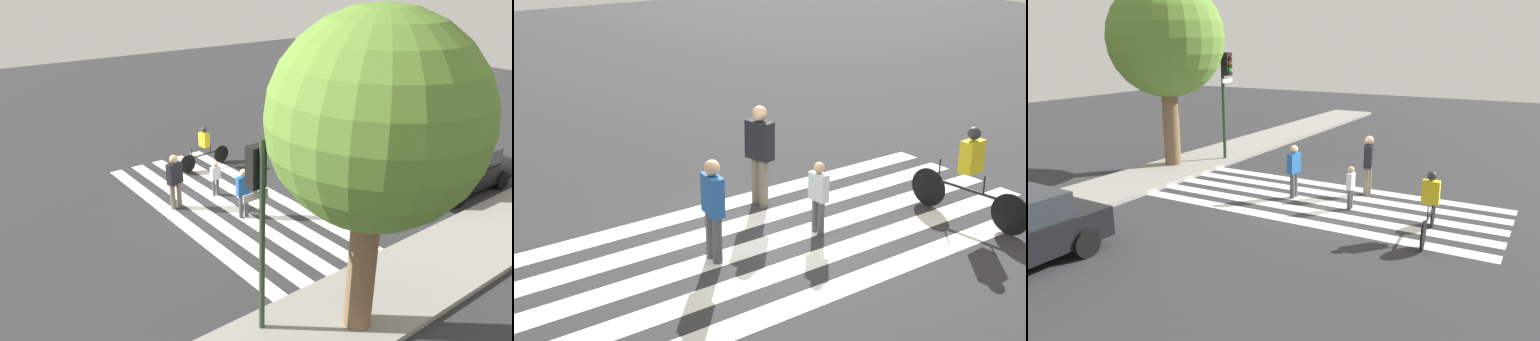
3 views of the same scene
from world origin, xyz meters
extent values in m
plane|color=#2D2D30|center=(0.00, 0.00, 0.00)|extent=(60.00, 60.00, 0.00)
cube|color=white|center=(-1.73, 0.00, 0.00)|extent=(0.46, 10.00, 0.01)
cube|color=white|center=(-0.87, 0.00, 0.00)|extent=(0.46, 10.00, 0.01)
cube|color=white|center=(0.00, 0.00, 0.00)|extent=(0.46, 10.00, 0.01)
cube|color=white|center=(0.87, 0.00, 0.00)|extent=(0.46, 10.00, 0.01)
cube|color=white|center=(1.73, 0.00, 0.00)|extent=(0.46, 10.00, 0.01)
cylinder|color=#4C4C51|center=(-0.09, 0.98, 0.38)|extent=(0.14, 0.14, 0.76)
cylinder|color=#4C4C51|center=(0.11, 0.98, 0.38)|extent=(0.14, 0.14, 0.76)
cube|color=#1E5199|center=(0.01, 0.98, 1.06)|extent=(0.47, 0.26, 0.60)
sphere|color=tan|center=(0.01, 0.98, 1.48)|extent=(0.24, 0.24, 0.24)
cylinder|color=#4C4C51|center=(-0.24, -0.89, 0.29)|extent=(0.11, 0.11, 0.58)
cylinder|color=#4C4C51|center=(-0.08, -0.89, 0.29)|extent=(0.11, 0.11, 0.58)
cube|color=silver|center=(-0.16, -0.89, 0.81)|extent=(0.35, 0.17, 0.46)
sphere|color=tan|center=(-0.16, -0.89, 1.13)|extent=(0.18, 0.18, 0.18)
cylinder|color=#6B6051|center=(1.27, -0.83, 0.43)|extent=(0.16, 0.16, 0.86)
cylinder|color=#6B6051|center=(1.50, -0.83, 0.43)|extent=(0.16, 0.16, 0.86)
cube|color=black|center=(1.38, -0.83, 1.21)|extent=(0.54, 0.34, 0.68)
sphere|color=tan|center=(1.38, -0.83, 1.68)|extent=(0.27, 0.27, 0.27)
cylinder|color=black|center=(-0.40, -3.22, 0.35)|extent=(0.69, 0.11, 0.69)
cylinder|color=black|center=(-2.01, -3.38, 0.35)|extent=(0.69, 0.11, 0.69)
cube|color=black|center=(-1.21, -3.30, 0.54)|extent=(1.37, 0.17, 0.04)
cylinder|color=black|center=(-1.49, -3.33, 0.70)|extent=(0.03, 0.03, 0.32)
cylinder|color=black|center=(-0.61, -3.24, 0.74)|extent=(0.03, 0.03, 0.40)
cube|color=yellow|center=(-1.21, -3.30, 1.13)|extent=(0.28, 0.42, 0.55)
sphere|color=#333338|center=(-1.21, -3.30, 1.53)|extent=(0.22, 0.22, 0.22)
camera|label=1|loc=(8.01, 12.25, 7.21)|focal=35.00mm
camera|label=2|loc=(-8.26, 5.94, 4.96)|focal=50.00mm
camera|label=3|loc=(-12.56, -5.76, 4.52)|focal=35.00mm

